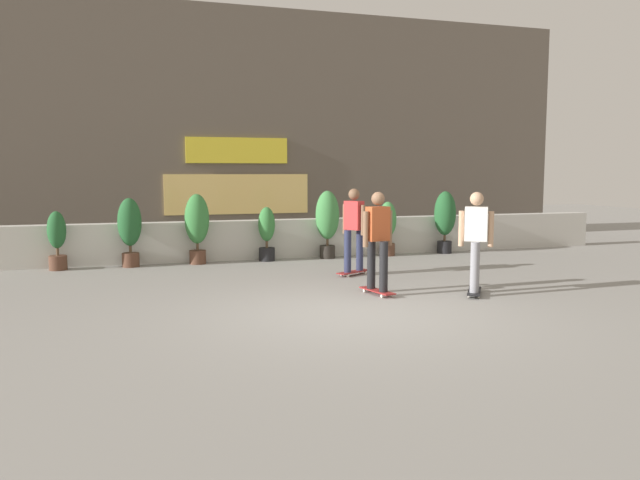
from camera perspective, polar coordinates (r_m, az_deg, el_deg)
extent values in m
plane|color=gray|center=(9.12, 2.86, -6.61)|extent=(48.00, 48.00, 0.00)
cube|color=beige|center=(14.75, -5.28, 0.08)|extent=(18.00, 0.40, 0.90)
cube|color=#60564C|center=(18.63, -8.02, 9.94)|extent=(20.00, 2.00, 6.50)
cube|color=yellow|center=(17.57, -7.50, 8.06)|extent=(2.80, 0.08, 0.70)
cube|color=#F2CC72|center=(17.58, -7.45, 4.15)|extent=(4.00, 0.06, 1.10)
cylinder|color=brown|center=(14.07, -22.65, -1.91)|extent=(0.36, 0.36, 0.30)
cylinder|color=brown|center=(14.04, -22.69, -1.00)|extent=(0.06, 0.06, 0.15)
ellipsoid|color=#235B2D|center=(13.99, -22.77, 0.86)|extent=(0.38, 0.38, 0.77)
cylinder|color=brown|center=(14.01, -16.78, -1.73)|extent=(0.36, 0.36, 0.30)
cylinder|color=brown|center=(13.98, -16.81, -0.81)|extent=(0.06, 0.06, 0.15)
ellipsoid|color=#235B2D|center=(13.92, -16.89, 1.57)|extent=(0.50, 0.50, 1.02)
cylinder|color=brown|center=(14.09, -11.02, -1.53)|extent=(0.36, 0.36, 0.30)
cylinder|color=brown|center=(14.07, -11.04, -0.62)|extent=(0.06, 0.06, 0.15)
ellipsoid|color=#387F3D|center=(14.01, -11.10, 1.89)|extent=(0.53, 0.53, 1.09)
cylinder|color=black|center=(14.35, -4.84, -1.30)|extent=(0.36, 0.36, 0.30)
cylinder|color=brown|center=(14.32, -4.84, -0.41)|extent=(0.06, 0.06, 0.15)
ellipsoid|color=#387F3D|center=(14.28, -4.86, 1.44)|extent=(0.38, 0.38, 0.78)
cylinder|color=#2D2823|center=(14.73, 0.67, -1.08)|extent=(0.36, 0.36, 0.30)
cylinder|color=brown|center=(14.71, 0.67, -0.21)|extent=(0.06, 0.06, 0.15)
ellipsoid|color=#428C47|center=(14.65, 0.68, 2.28)|extent=(0.55, 0.55, 1.13)
cylinder|color=brown|center=(15.28, 6.13, -0.85)|extent=(0.36, 0.36, 0.30)
cylinder|color=brown|center=(15.25, 6.14, -0.01)|extent=(0.06, 0.06, 0.15)
ellipsoid|color=#428C47|center=(15.20, 6.16, 1.87)|extent=(0.42, 0.42, 0.85)
cylinder|color=black|center=(15.95, 11.21, -0.64)|extent=(0.36, 0.36, 0.30)
cylinder|color=brown|center=(15.93, 11.22, 0.17)|extent=(0.06, 0.06, 0.15)
ellipsoid|color=#235B2D|center=(15.88, 11.27, 2.39)|extent=(0.53, 0.53, 1.09)
cube|color=maroon|center=(12.37, 3.07, -2.89)|extent=(0.80, 0.56, 0.02)
cylinder|color=silver|center=(12.13, 2.55, -3.25)|extent=(0.06, 0.05, 0.06)
cylinder|color=silver|center=(12.24, 1.98, -3.17)|extent=(0.06, 0.05, 0.06)
cylinder|color=silver|center=(12.52, 4.12, -2.96)|extent=(0.06, 0.05, 0.06)
cylinder|color=silver|center=(12.62, 3.56, -2.88)|extent=(0.06, 0.05, 0.06)
cylinder|color=#282D4C|center=(12.18, 2.52, -1.04)|extent=(0.14, 0.14, 0.82)
cylinder|color=#282D4C|center=(12.45, 3.62, -0.88)|extent=(0.14, 0.14, 0.82)
cube|color=red|center=(12.25, 3.10, 2.25)|extent=(0.35, 0.41, 0.56)
sphere|color=brown|center=(12.22, 3.11, 4.16)|extent=(0.22, 0.22, 0.22)
cylinder|color=brown|center=(12.10, 3.94, 1.81)|extent=(0.09, 0.09, 0.58)
cylinder|color=brown|center=(12.41, 2.27, 1.93)|extent=(0.09, 0.09, 0.58)
cube|color=black|center=(10.69, 13.82, -4.52)|extent=(0.61, 0.78, 0.02)
cylinder|color=silver|center=(10.44, 14.20, -5.00)|extent=(0.06, 0.06, 0.06)
cylinder|color=silver|center=(10.44, 13.32, -4.97)|extent=(0.06, 0.06, 0.06)
cylinder|color=silver|center=(10.95, 14.28, -4.48)|extent=(0.06, 0.06, 0.06)
cylinder|color=silver|center=(10.95, 13.44, -4.45)|extent=(0.06, 0.06, 0.06)
cylinder|color=gray|center=(10.44, 13.84, -2.43)|extent=(0.14, 0.14, 0.82)
cylinder|color=gray|center=(10.80, 13.91, -2.15)|extent=(0.14, 0.14, 0.82)
cube|color=white|center=(10.54, 13.97, 1.42)|extent=(0.41, 0.37, 0.56)
sphere|color=tan|center=(10.52, 14.03, 3.65)|extent=(0.22, 0.22, 0.22)
cylinder|color=tan|center=(10.54, 15.24, 0.95)|extent=(0.09, 0.09, 0.58)
cylinder|color=tan|center=(10.56, 12.69, 1.03)|extent=(0.09, 0.09, 0.58)
cube|color=maroon|center=(10.47, 5.20, -4.59)|extent=(0.36, 0.82, 0.02)
cylinder|color=silver|center=(10.64, 4.05, -4.60)|extent=(0.04, 0.06, 0.06)
cylinder|color=silver|center=(10.73, 4.77, -4.52)|extent=(0.04, 0.06, 0.06)
cylinder|color=silver|center=(10.22, 5.65, -5.07)|extent=(0.04, 0.06, 0.06)
cylinder|color=silver|center=(10.31, 6.38, -4.98)|extent=(0.04, 0.06, 0.06)
cylinder|color=black|center=(10.54, 4.67, -2.19)|extent=(0.14, 0.14, 0.82)
cylinder|color=black|center=(10.25, 5.79, -2.44)|extent=(0.14, 0.14, 0.82)
cube|color=#B24C26|center=(10.32, 5.26, 1.48)|extent=(0.39, 0.27, 0.56)
sphere|color=brown|center=(10.29, 5.28, 3.76)|extent=(0.22, 0.22, 0.22)
cylinder|color=brown|center=(10.19, 4.16, 0.98)|extent=(0.09, 0.09, 0.58)
cylinder|color=brown|center=(10.46, 6.32, 1.09)|extent=(0.09, 0.09, 0.58)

